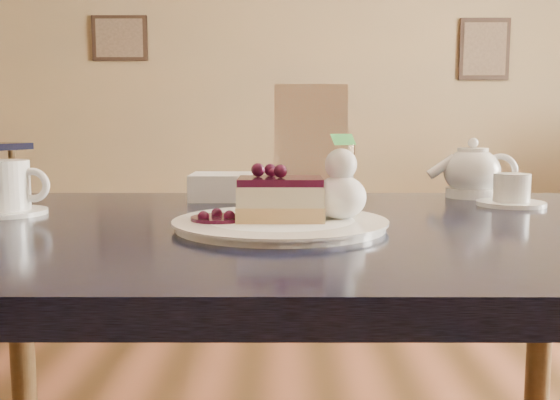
{
  "coord_description": "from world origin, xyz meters",
  "views": [
    {
      "loc": [
        -0.01,
        -0.79,
        0.93
      ],
      "look_at": [
        -0.02,
        0.03,
        0.83
      ],
      "focal_mm": 40.0,
      "sensor_mm": 36.0,
      "label": 1
    }
  ],
  "objects_px": {
    "main_table": "(280,274)",
    "tea_set": "(479,177)",
    "coffee_set": "(6,190)",
    "cheesecake_slice": "(280,199)",
    "dessert_plate": "(280,224)"
  },
  "relations": [
    {
      "from": "dessert_plate",
      "to": "coffee_set",
      "type": "height_order",
      "value": "coffee_set"
    },
    {
      "from": "cheesecake_slice",
      "to": "dessert_plate",
      "type": "bearing_deg",
      "value": -110.82
    },
    {
      "from": "dessert_plate",
      "to": "main_table",
      "type": "bearing_deg",
      "value": 90.26
    },
    {
      "from": "cheesecake_slice",
      "to": "coffee_set",
      "type": "relative_size",
      "value": 0.87
    },
    {
      "from": "coffee_set",
      "to": "tea_set",
      "type": "relative_size",
      "value": 0.57
    },
    {
      "from": "dessert_plate",
      "to": "tea_set",
      "type": "height_order",
      "value": "tea_set"
    },
    {
      "from": "dessert_plate",
      "to": "cheesecake_slice",
      "type": "distance_m",
      "value": 0.04
    },
    {
      "from": "main_table",
      "to": "coffee_set",
      "type": "relative_size",
      "value": 8.67
    },
    {
      "from": "main_table",
      "to": "tea_set",
      "type": "distance_m",
      "value": 0.52
    },
    {
      "from": "main_table",
      "to": "cheesecake_slice",
      "type": "bearing_deg",
      "value": -90.0
    },
    {
      "from": "coffee_set",
      "to": "main_table",
      "type": "bearing_deg",
      "value": -10.36
    },
    {
      "from": "coffee_set",
      "to": "tea_set",
      "type": "distance_m",
      "value": 0.89
    },
    {
      "from": "coffee_set",
      "to": "dessert_plate",
      "type": "bearing_deg",
      "value": -16.48
    },
    {
      "from": "main_table",
      "to": "coffee_set",
      "type": "height_order",
      "value": "coffee_set"
    },
    {
      "from": "dessert_plate",
      "to": "tea_set",
      "type": "xyz_separation_m",
      "value": [
        0.4,
        0.36,
        0.04
      ]
    }
  ]
}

